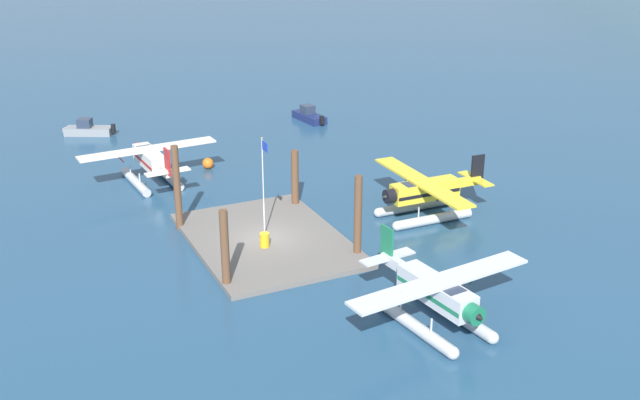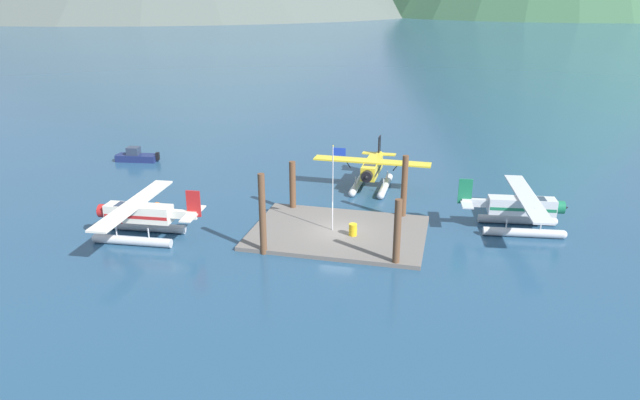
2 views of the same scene
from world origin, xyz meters
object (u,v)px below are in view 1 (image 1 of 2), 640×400
object	(u,v)px
boat_grey_open_sw	(87,129)
seaplane_silver_stbd_fwd	(437,298)
flagpole	(264,176)
seaplane_cream_port_aft	(150,163)
fuel_drum	(265,240)
mooring_buoy	(208,163)
seaplane_yellow_bow_centre	(424,195)
boat_navy_open_west	(308,116)

from	to	relation	value
boat_grey_open_sw	seaplane_silver_stbd_fwd	bearing A→B (deg)	13.68
flagpole	seaplane_silver_stbd_fwd	world-z (taller)	flagpole
flagpole	seaplane_cream_port_aft	xyz separation A→B (m)	(-13.40, -4.00, -2.68)
fuel_drum	mooring_buoy	xyz separation A→B (m)	(-16.26, 1.49, -0.30)
flagpole	fuel_drum	distance (m)	3.88
fuel_drum	seaplane_cream_port_aft	xyz separation A→B (m)	(-14.92, -3.36, 0.84)
flagpole	boat_grey_open_sw	xyz separation A→B (m)	(-28.63, -6.28, -3.77)
seaplane_cream_port_aft	mooring_buoy	bearing A→B (deg)	105.47
mooring_buoy	boat_grey_open_sw	size ratio (longest dim) A/B	0.20
seaplane_yellow_bow_centre	boat_navy_open_west	xyz separation A→B (m)	(-25.47, 3.04, -1.09)
seaplane_silver_stbd_fwd	boat_grey_open_sw	xyz separation A→B (m)	(-41.94, -10.21, -1.09)
fuel_drum	seaplane_yellow_bow_centre	distance (m)	11.68
seaplane_yellow_bow_centre	seaplane_cream_port_aft	bearing A→B (deg)	-133.99
mooring_buoy	seaplane_yellow_bow_centre	bearing A→B (deg)	32.67
seaplane_cream_port_aft	boat_grey_open_sw	world-z (taller)	seaplane_cream_port_aft
boat_navy_open_west	fuel_drum	bearing A→B (deg)	-29.54
mooring_buoy	seaplane_silver_stbd_fwd	distance (m)	28.25
seaplane_cream_port_aft	boat_navy_open_west	distance (m)	21.15
seaplane_silver_stbd_fwd	boat_navy_open_west	distance (m)	39.05
seaplane_cream_port_aft	boat_navy_open_west	world-z (taller)	seaplane_cream_port_aft
boat_navy_open_west	flagpole	bearing A→B (deg)	-29.94
fuel_drum	seaplane_silver_stbd_fwd	distance (m)	12.67
fuel_drum	seaplane_silver_stbd_fwd	world-z (taller)	seaplane_silver_stbd_fwd
seaplane_yellow_bow_centre	boat_grey_open_sw	distance (m)	34.40
flagpole	mooring_buoy	distance (m)	15.25
fuel_drum	boat_grey_open_sw	world-z (taller)	boat_grey_open_sw
boat_grey_open_sw	seaplane_cream_port_aft	bearing A→B (deg)	8.53
boat_grey_open_sw	mooring_buoy	bearing A→B (deg)	27.21
seaplane_silver_stbd_fwd	boat_navy_open_west	world-z (taller)	seaplane_silver_stbd_fwd
seaplane_cream_port_aft	fuel_drum	bearing A→B (deg)	12.71
boat_navy_open_west	boat_grey_open_sw	distance (m)	20.77
seaplane_cream_port_aft	seaplane_yellow_bow_centre	distance (m)	20.86
flagpole	mooring_buoy	world-z (taller)	flagpole
seaplane_yellow_bow_centre	boat_grey_open_sw	world-z (taller)	seaplane_yellow_bow_centre
fuel_drum	seaplane_silver_stbd_fwd	xyz separation A→B (m)	(11.79, 4.56, 0.84)
flagpole	seaplane_yellow_bow_centre	distance (m)	11.38
flagpole	seaplane_silver_stbd_fwd	xyz separation A→B (m)	(13.31, 3.93, -2.68)
fuel_drum	flagpole	bearing A→B (deg)	157.44
seaplane_cream_port_aft	seaplane_yellow_bow_centre	world-z (taller)	same
seaplane_cream_port_aft	boat_navy_open_west	size ratio (longest dim) A/B	2.15
mooring_buoy	boat_grey_open_sw	world-z (taller)	boat_grey_open_sw
mooring_buoy	seaplane_silver_stbd_fwd	xyz separation A→B (m)	(28.06, 3.07, 1.13)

